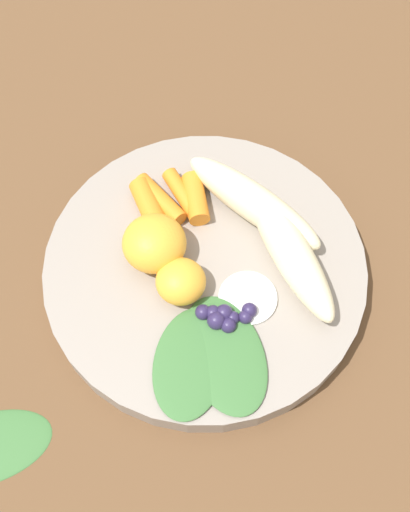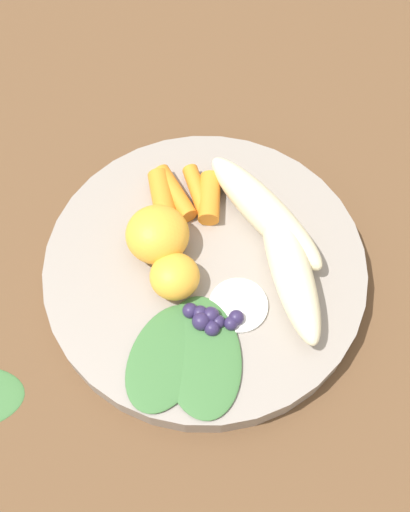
# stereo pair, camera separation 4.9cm
# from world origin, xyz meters

# --- Properties ---
(ground_plane) EXTENTS (2.40, 2.40, 0.00)m
(ground_plane) POSITION_xyz_m (0.00, 0.00, 0.00)
(ground_plane) COLOR brown
(bowl) EXTENTS (0.27, 0.27, 0.02)m
(bowl) POSITION_xyz_m (0.00, 0.00, 0.01)
(bowl) COLOR gray
(bowl) RESTS_ON ground_plane
(banana_peeled_left) EXTENTS (0.14, 0.10, 0.03)m
(banana_peeled_left) POSITION_xyz_m (-0.04, 0.05, 0.04)
(banana_peeled_left) COLOR beige
(banana_peeled_left) RESTS_ON bowl
(banana_peeled_right) EXTENTS (0.14, 0.05, 0.03)m
(banana_peeled_right) POSITION_xyz_m (0.02, 0.07, 0.04)
(banana_peeled_right) COLOR beige
(banana_peeled_right) RESTS_ON bowl
(orange_segment_near) EXTENTS (0.04, 0.04, 0.03)m
(orange_segment_near) POSITION_xyz_m (0.02, -0.03, 0.04)
(orange_segment_near) COLOR #F4A833
(orange_segment_near) RESTS_ON bowl
(orange_segment_far) EXTENTS (0.05, 0.05, 0.04)m
(orange_segment_far) POSITION_xyz_m (-0.02, -0.04, 0.04)
(orange_segment_far) COLOR #F4A833
(orange_segment_far) RESTS_ON bowl
(carrot_front) EXTENTS (0.05, 0.02, 0.02)m
(carrot_front) POSITION_xyz_m (-0.06, 0.01, 0.03)
(carrot_front) COLOR orange
(carrot_front) RESTS_ON bowl
(carrot_mid_left) EXTENTS (0.06, 0.03, 0.01)m
(carrot_mid_left) POSITION_xyz_m (-0.06, -0.00, 0.03)
(carrot_mid_left) COLOR orange
(carrot_mid_left) RESTS_ON bowl
(carrot_mid_right) EXTENTS (0.06, 0.04, 0.02)m
(carrot_mid_right) POSITION_xyz_m (-0.07, -0.02, 0.03)
(carrot_mid_right) COLOR orange
(carrot_mid_right) RESTS_ON bowl
(carrot_rear) EXTENTS (0.06, 0.02, 0.02)m
(carrot_rear) POSITION_xyz_m (-0.06, -0.03, 0.03)
(carrot_rear) COLOR orange
(carrot_rear) RESTS_ON bowl
(blueberry_pile) EXTENTS (0.03, 0.05, 0.01)m
(blueberry_pile) POSITION_xyz_m (0.06, -0.00, 0.03)
(blueberry_pile) COLOR #2D234C
(blueberry_pile) RESTS_ON bowl
(coconut_shred_patch) EXTENTS (0.05, 0.05, 0.00)m
(coconut_shred_patch) POSITION_xyz_m (0.04, 0.02, 0.03)
(coconut_shred_patch) COLOR white
(coconut_shred_patch) RESTS_ON bowl
(kale_leaf_left) EXTENTS (0.11, 0.09, 0.00)m
(kale_leaf_left) POSITION_xyz_m (0.08, -0.04, 0.03)
(kale_leaf_left) COLOR #3D7038
(kale_leaf_left) RESTS_ON bowl
(kale_leaf_right) EXTENTS (0.10, 0.06, 0.00)m
(kale_leaf_right) POSITION_xyz_m (0.08, -0.01, 0.03)
(kale_leaf_right) COLOR #3D7038
(kale_leaf_right) RESTS_ON bowl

